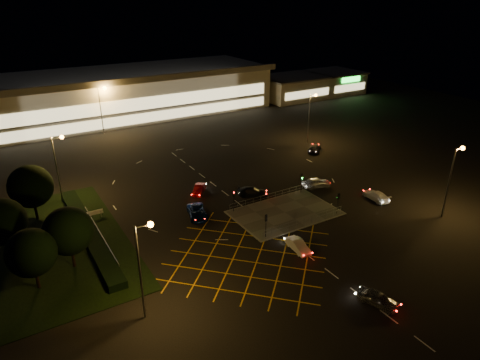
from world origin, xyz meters
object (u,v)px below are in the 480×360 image
car_left_blue (197,212)px  car_right_silver (317,183)px  car_east_grey (314,148)px  signal_sw (266,221)px  car_near_silver (378,299)px  car_queue_white (298,246)px  car_approach_white (376,195)px  car_far_dkgrey (253,192)px  signal_se (338,199)px  signal_nw (234,197)px  signal_ne (302,179)px  car_circ_red (199,189)px

car_left_blue → car_right_silver: 20.50m
car_east_grey → signal_sw: bearing=86.4°
car_near_silver → car_east_grey: (23.85, 37.87, -0.07)m
car_queue_white → car_approach_white: size_ratio=0.85×
car_near_silver → car_approach_white: 24.33m
signal_sw → car_queue_white: bearing=111.2°
car_approach_white → car_far_dkgrey: bearing=-28.8°
signal_se → car_left_blue: size_ratio=0.62×
signal_se → car_far_dkgrey: 13.09m
signal_sw → car_left_blue: (-4.98, 9.38, -1.66)m
signal_nw → car_left_blue: bearing=164.4°
car_far_dkgrey → signal_sw: bearing=-168.3°
signal_ne → car_far_dkgrey: bearing=156.5°
car_right_silver → car_circ_red: size_ratio=1.21×
car_right_silver → car_circ_red: (-16.93, 7.69, -0.16)m
car_left_blue → car_circ_red: bearing=78.0°
car_left_blue → car_approach_white: (25.17, -8.95, -0.04)m
signal_se → car_approach_white: 8.38m
car_circ_red → car_east_grey: size_ratio=0.85×
signal_ne → car_left_blue: bearing=175.3°
car_circ_red → car_east_grey: car_circ_red is taller
signal_ne → car_near_silver: signal_ne is taller
car_queue_white → car_circ_red: size_ratio=1.02×
car_far_dkgrey → car_east_grey: car_far_dkgrey is taller
signal_se → car_east_grey: size_ratio=0.70×
car_near_silver → car_right_silver: bearing=42.3°
signal_nw → car_right_silver: size_ratio=0.68×
signal_se → car_circ_red: 21.04m
signal_sw → signal_se: 12.00m
car_queue_white → car_left_blue: size_ratio=0.77×
signal_nw → car_near_silver: size_ratio=0.77×
car_east_grey → car_approach_white: 22.12m
signal_nw → signal_ne: bearing=0.0°
car_left_blue → car_approach_white: bearing=-3.7°
signal_sw → car_queue_white: (1.70, -4.39, -1.72)m
signal_ne → car_far_dkgrey: 7.72m
car_left_blue → car_right_silver: car_right_silver is taller
car_right_silver → car_approach_white: bearing=-135.2°
car_circ_red → car_approach_white: (21.62, -15.67, 0.04)m
car_near_silver → car_far_dkgrey: 27.29m
signal_nw → car_right_silver: (15.50, 0.42, -1.57)m
signal_se → car_east_grey: signal_se is taller
signal_ne → car_circ_red: bearing=148.9°
car_east_grey → car_approach_white: car_approach_white is taller
signal_sw → car_approach_white: 20.27m
signal_nw → car_east_grey: (26.25, 13.72, -1.74)m
signal_ne → car_near_silver: (-9.60, -24.15, -1.67)m
signal_se → car_near_silver: (-9.60, -16.16, -1.67)m
car_circ_red → car_far_dkgrey: bearing=2.3°
signal_se → car_right_silver: signal_se is taller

